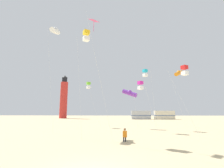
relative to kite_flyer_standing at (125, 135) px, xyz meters
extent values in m
cube|color=orange|center=(0.00, -0.08, 0.07)|extent=(0.35, 0.23, 0.52)
sphere|color=brown|center=(0.00, -0.08, 0.45)|extent=(0.20, 0.20, 0.20)
cylinder|color=#2D2D38|center=(0.08, 0.10, -0.17)|extent=(0.14, 0.37, 0.13)
cylinder|color=#2D2D38|center=(0.07, 0.26, -0.40)|extent=(0.11, 0.11, 0.42)
cylinder|color=#2D2D38|center=(-0.08, 0.10, -0.17)|extent=(0.14, 0.37, 0.13)
cylinder|color=#2D2D38|center=(-0.09, 0.25, -0.40)|extent=(0.11, 0.11, 0.42)
cylinder|color=silver|center=(-4.35, 1.19, 4.64)|extent=(1.06, 0.93, 10.51)
cube|color=yellow|center=(-3.89, 1.72, 10.25)|extent=(0.82, 0.82, 0.44)
cube|color=white|center=(-3.89, 1.72, 9.55)|extent=(0.82, 0.82, 0.44)
cylinder|color=silver|center=(4.81, 10.55, 3.69)|extent=(0.99, 2.12, 8.60)
cube|color=#1EB2D1|center=(3.76, 11.04, 8.34)|extent=(0.82, 0.82, 0.44)
cube|color=white|center=(3.76, 11.04, 7.64)|extent=(0.82, 0.82, 0.44)
cylinder|color=silver|center=(6.26, 3.17, 3.02)|extent=(2.26, 1.86, 7.27)
cube|color=red|center=(7.18, 4.29, 7.01)|extent=(0.82, 0.82, 0.44)
cube|color=white|center=(7.18, 4.29, 6.31)|extent=(0.82, 0.82, 0.44)
cylinder|color=silver|center=(9.98, 15.09, 4.22)|extent=(1.82, 1.84, 9.67)
cylinder|color=orange|center=(10.89, 15.99, 9.06)|extent=(2.27, 2.25, 1.48)
sphere|color=orange|center=(10.89, 15.99, 9.21)|extent=(0.76, 0.76, 0.76)
cylinder|color=silver|center=(-8.99, 5.18, 6.05)|extent=(1.48, 0.08, 13.33)
cylinder|color=white|center=(-9.03, 5.92, 12.72)|extent=(0.82, 2.53, 1.48)
sphere|color=white|center=(-9.03, 5.92, 12.87)|extent=(0.76, 0.76, 0.76)
cylinder|color=silver|center=(3.60, 6.64, 2.42)|extent=(1.96, 2.24, 6.07)
cube|color=#D826A5|center=(2.49, 7.61, 5.80)|extent=(0.82, 0.82, 0.44)
cube|color=white|center=(2.49, 7.61, 5.10)|extent=(0.82, 0.82, 0.44)
cylinder|color=silver|center=(-4.68, 13.46, 3.00)|extent=(2.02, 2.40, 7.22)
cube|color=#72D12D|center=(-5.88, 14.46, 6.95)|extent=(0.82, 0.82, 0.44)
cube|color=white|center=(-5.88, 14.46, 6.25)|extent=(0.82, 0.82, 0.44)
cylinder|color=silver|center=(2.20, 11.61, 2.13)|extent=(0.88, 1.78, 5.48)
cylinder|color=purple|center=(1.32, 12.04, 4.87)|extent=(2.55, 1.73, 1.48)
sphere|color=purple|center=(1.32, 12.04, 5.02)|extent=(0.76, 0.76, 0.76)
cylinder|color=silver|center=(-2.26, -0.20, 5.29)|extent=(2.46, 1.51, 11.82)
cube|color=#E54C8C|center=(-3.00, 1.02, 11.20)|extent=(1.22, 1.22, 0.40)
cylinder|color=#E54C8C|center=(-3.00, 1.02, 10.55)|extent=(0.04, 0.04, 1.10)
cylinder|color=red|center=(-21.77, 48.62, 6.39)|extent=(2.80, 2.80, 14.00)
cylinder|color=black|center=(-21.77, 48.62, 14.29)|extent=(2.00, 2.00, 1.80)
cone|color=black|center=(-21.77, 48.62, 15.69)|extent=(2.20, 2.20, 1.00)
cube|color=#B7BABF|center=(7.06, 42.00, 0.79)|extent=(6.43, 2.38, 2.80)
cube|color=#4C608C|center=(7.06, 42.00, 0.65)|extent=(6.47, 2.42, 0.24)
cube|color=beige|center=(14.78, 41.50, 0.79)|extent=(6.43, 2.39, 2.80)
cube|color=#4C608C|center=(14.78, 41.50, 0.65)|extent=(6.47, 2.43, 0.24)
camera|label=1|loc=(-0.54, -14.42, 1.94)|focal=26.23mm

